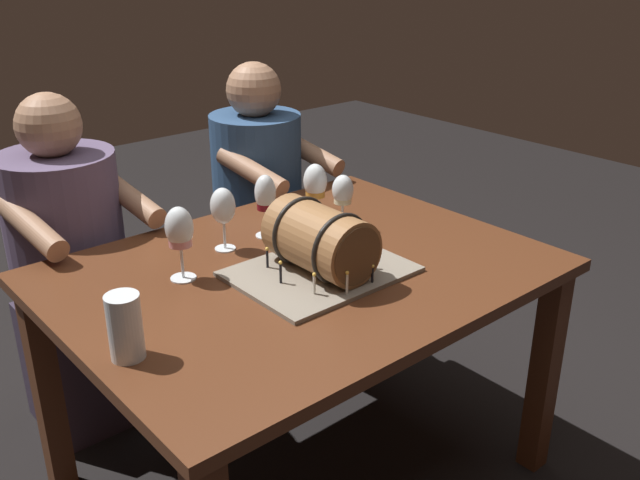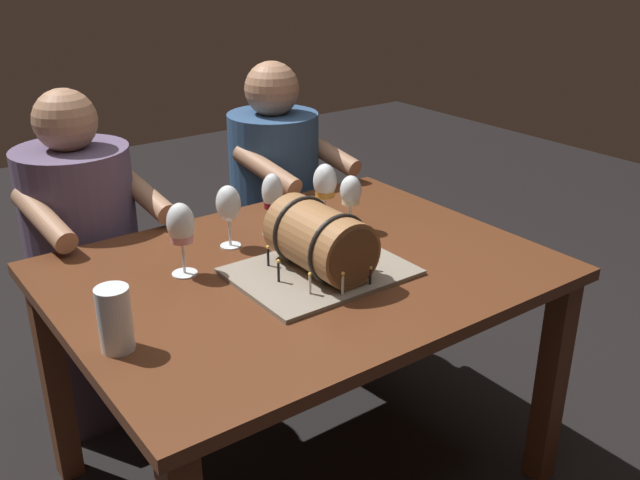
{
  "view_description": "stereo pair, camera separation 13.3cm",
  "coord_description": "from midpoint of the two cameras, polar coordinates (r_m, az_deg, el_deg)",
  "views": [
    {
      "loc": [
        -1.12,
        -1.39,
        1.59
      ],
      "look_at": [
        0.01,
        -0.07,
        0.84
      ],
      "focal_mm": 39.57,
      "sensor_mm": 36.0,
      "label": 1
    },
    {
      "loc": [
        -1.01,
        -1.47,
        1.59
      ],
      "look_at": [
        0.01,
        -0.07,
        0.84
      ],
      "focal_mm": 39.57,
      "sensor_mm": 36.0,
      "label": 2
    }
  ],
  "objects": [
    {
      "name": "wine_glass_empty",
      "position": [
        2.06,
        -5.59,
        2.83
      ],
      "size": [
        0.07,
        0.07,
        0.19
      ],
      "color": "white",
      "rests_on": "dining_table"
    },
    {
      "name": "ground_plane",
      "position": [
        2.39,
        0.37,
        -18.34
      ],
      "size": [
        8.0,
        8.0,
        0.0
      ],
      "primitive_type": "plane",
      "color": "black"
    },
    {
      "name": "wine_glass_rose",
      "position": [
        1.9,
        -9.23,
        1.05
      ],
      "size": [
        0.08,
        0.08,
        0.21
      ],
      "color": "white",
      "rests_on": "dining_table"
    },
    {
      "name": "wine_glass_amber",
      "position": [
        2.27,
        2.09,
        4.55
      ],
      "size": [
        0.08,
        0.08,
        0.19
      ],
      "color": "white",
      "rests_on": "dining_table"
    },
    {
      "name": "wine_glass_red",
      "position": [
        2.14,
        -2.09,
        3.65
      ],
      "size": [
        0.07,
        0.07,
        0.2
      ],
      "color": "white",
      "rests_on": "dining_table"
    },
    {
      "name": "dining_table",
      "position": [
        2.02,
        0.41,
        -4.73
      ],
      "size": [
        1.33,
        1.01,
        0.74
      ],
      "color": "#562D19",
      "rests_on": "ground"
    },
    {
      "name": "barrel_cake",
      "position": [
        1.9,
        2.01,
        -0.39
      ],
      "size": [
        0.46,
        0.36,
        0.2
      ],
      "color": "gray",
      "rests_on": "dining_table"
    },
    {
      "name": "beer_pint",
      "position": [
        1.61,
        -13.96,
        -6.41
      ],
      "size": [
        0.08,
        0.08,
        0.15
      ],
      "color": "white",
      "rests_on": "dining_table"
    },
    {
      "name": "wine_glass_white",
      "position": [
        2.19,
        4.25,
        3.76
      ],
      "size": [
        0.07,
        0.07,
        0.18
      ],
      "color": "white",
      "rests_on": "dining_table"
    },
    {
      "name": "person_seated_right",
      "position": [
        2.8,
        -2.23,
        1.49
      ],
      "size": [
        0.43,
        0.51,
        1.17
      ],
      "color": "#1B2D46",
      "rests_on": "ground"
    },
    {
      "name": "person_seated_left",
      "position": [
        2.49,
        -16.89,
        -2.29
      ],
      "size": [
        0.44,
        0.52,
        1.16
      ],
      "color": "#372D40",
      "rests_on": "ground"
    }
  ]
}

